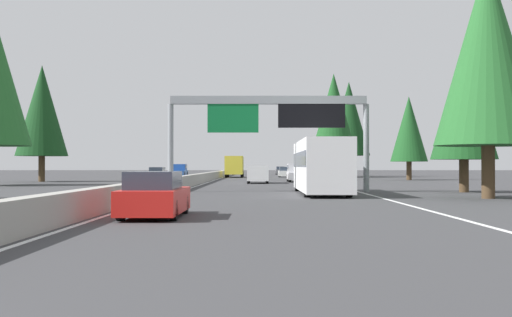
{
  "coord_description": "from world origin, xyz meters",
  "views": [
    {
      "loc": [
        -3.83,
        -5.31,
        1.66
      ],
      "look_at": [
        61.92,
        -4.93,
        2.39
      ],
      "focal_mm": 44.09,
      "sensor_mm": 36.0,
      "label": 1
    }
  ],
  "objects": [
    {
      "name": "ground_plane",
      "position": [
        60.0,
        0.0,
        0.0
      ],
      "size": [
        320.0,
        320.0,
        0.0
      ],
      "primitive_type": "plane",
      "color": "#38383A"
    },
    {
      "name": "median_barrier",
      "position": [
        80.0,
        0.3,
        0.45
      ],
      "size": [
        180.0,
        0.56,
        0.9
      ],
      "primitive_type": "cube",
      "color": "#9E9B93",
      "rests_on": "ground"
    },
    {
      "name": "shoulder_stripe_right",
      "position": [
        70.0,
        -11.52,
        0.01
      ],
      "size": [
        160.0,
        0.16,
        0.01
      ],
      "primitive_type": "cube",
      "color": "silver",
      "rests_on": "ground"
    },
    {
      "name": "shoulder_stripe_median",
      "position": [
        70.0,
        -0.25,
        0.01
      ],
      "size": [
        160.0,
        0.16,
        0.01
      ],
      "primitive_type": "cube",
      "color": "silver",
      "rests_on": "ground"
    },
    {
      "name": "sign_gantry_overhead",
      "position": [
        35.61,
        -6.04,
        4.8
      ],
      "size": [
        0.5,
        12.68,
        6.03
      ],
      "color": "gray",
      "rests_on": "ground"
    },
    {
      "name": "sedan_far_center",
      "position": [
        16.35,
        -1.93,
        0.68
      ],
      "size": [
        4.4,
        1.8,
        1.47
      ],
      "color": "red",
      "rests_on": "ground"
    },
    {
      "name": "bus_mid_left",
      "position": [
        32.93,
        -8.88,
        1.72
      ],
      "size": [
        11.5,
        2.55,
        3.1
      ],
      "color": "white",
      "rests_on": "ground"
    },
    {
      "name": "pickup_near_center",
      "position": [
        60.1,
        -9.14,
        0.91
      ],
      "size": [
        5.6,
        2.0,
        1.86
      ],
      "color": "silver",
      "rests_on": "ground"
    },
    {
      "name": "box_truck_distant_b",
      "position": [
        84.2,
        -1.8,
        1.61
      ],
      "size": [
        8.5,
        2.4,
        2.95
      ],
      "color": "gold",
      "rests_on": "ground"
    },
    {
      "name": "minivan_mid_right",
      "position": [
        55.07,
        -5.15,
        0.95
      ],
      "size": [
        5.0,
        1.95,
        1.69
      ],
      "color": "white",
      "rests_on": "ground"
    },
    {
      "name": "sedan_far_right",
      "position": [
        86.36,
        -8.95,
        0.68
      ],
      "size": [
        4.4,
        1.8,
        1.47
      ],
      "color": "white",
      "rests_on": "ground"
    },
    {
      "name": "sedan_distant_a",
      "position": [
        114.07,
        -9.21,
        0.68
      ],
      "size": [
        4.4,
        1.8,
        1.47
      ],
      "color": "slate",
      "rests_on": "ground"
    },
    {
      "name": "oncoming_near",
      "position": [
        68.66,
        6.5,
        0.68
      ],
      "size": [
        4.4,
        1.8,
        1.47
      ],
      "rotation": [
        0.0,
        0.0,
        3.14
      ],
      "color": "black",
      "rests_on": "ground"
    },
    {
      "name": "oncoming_far",
      "position": [
        87.23,
        6.35,
        0.91
      ],
      "size": [
        5.6,
        2.0,
        1.86
      ],
      "rotation": [
        0.0,
        0.0,
        3.14
      ],
      "color": "#1E4793",
      "rests_on": "ground"
    },
    {
      "name": "conifer_right_foreground",
      "position": [
        27.7,
        -16.78,
        7.37
      ],
      "size": [
        5.33,
        5.33,
        12.12
      ],
      "color": "#4C3823",
      "rests_on": "ground"
    },
    {
      "name": "conifer_right_near",
      "position": [
        35.22,
        -18.01,
        5.63
      ],
      "size": [
        4.08,
        4.08,
        9.28
      ],
      "color": "#4C3823",
      "rests_on": "ground"
    },
    {
      "name": "conifer_right_mid",
      "position": [
        68.03,
        -22.41,
        5.83
      ],
      "size": [
        4.23,
        4.23,
        9.6
      ],
      "color": "#4C3823",
      "rests_on": "ground"
    },
    {
      "name": "conifer_right_far",
      "position": [
        83.53,
        -15.64,
        8.81
      ],
      "size": [
        6.37,
        6.37,
        14.48
      ],
      "color": "#4C3823",
      "rests_on": "ground"
    },
    {
      "name": "conifer_right_distant",
      "position": [
        92.19,
        -18.99,
        8.82
      ],
      "size": [
        6.38,
        6.38,
        14.5
      ],
      "color": "#4C3823",
      "rests_on": "ground"
    },
    {
      "name": "conifer_left_mid",
      "position": [
        60.46,
        17.07,
        7.29
      ],
      "size": [
        5.28,
        5.28,
        12.0
      ],
      "color": "#4C3823",
      "rests_on": "ground"
    }
  ]
}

